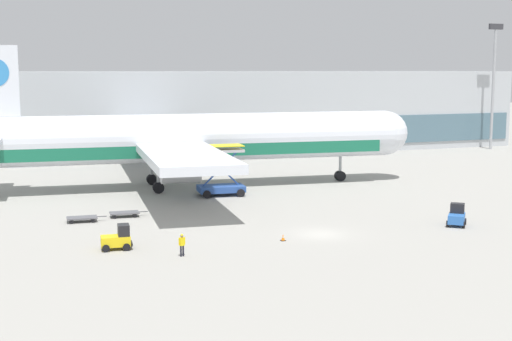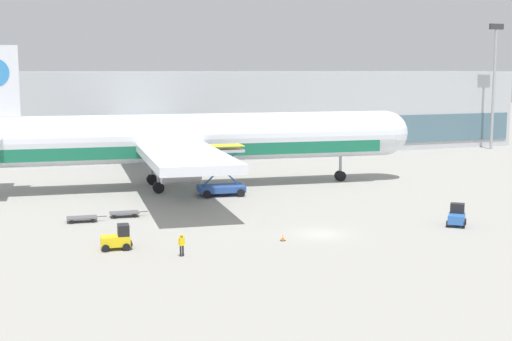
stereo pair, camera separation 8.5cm
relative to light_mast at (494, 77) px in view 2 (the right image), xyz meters
The scene contains 11 objects.
ground_plane 78.20m from the light_mast, 139.25° to the right, with size 400.00×400.00×0.00m, color #9E9B93.
terminal_building 40.46m from the light_mast, 161.76° to the left, with size 90.00×18.20×14.00m.
light_mast is the anchor object (origin of this frame).
airplane_main 67.40m from the light_mast, 160.93° to the right, with size 58.04×48.55×17.00m.
scissor_lift_loader 67.95m from the light_mast, 154.63° to the right, with size 5.47×3.81×5.78m.
baggage_tug_foreground 91.41m from the light_mast, 146.94° to the right, with size 2.59×1.86×2.00m.
baggage_tug_mid 69.60m from the light_mast, 131.17° to the right, with size 2.68×2.78×2.00m.
baggage_dolly_lead 87.01m from the light_mast, 153.92° to the right, with size 3.75×1.70×0.48m.
baggage_dolly_second 82.90m from the light_mast, 153.22° to the right, with size 3.75×1.70×0.48m.
ground_crew_near 90.16m from the light_mast, 143.33° to the right, with size 0.56×0.30×1.77m.
traffic_cone_near 81.89m from the light_mast, 140.52° to the right, with size 0.40×0.40×0.56m.
Camera 2 is at (-26.65, -55.06, 14.25)m, focal length 50.00 mm.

